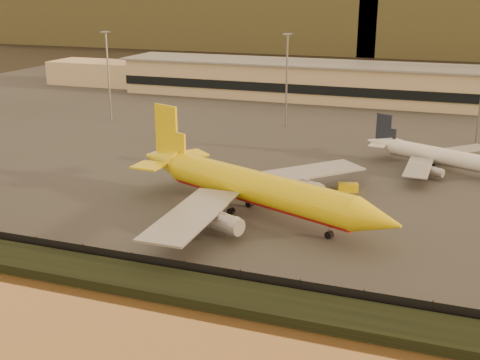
{
  "coord_description": "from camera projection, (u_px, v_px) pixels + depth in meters",
  "views": [
    {
      "loc": [
        33.94,
        -79.55,
        37.65
      ],
      "look_at": [
        0.93,
        12.0,
        6.21
      ],
      "focal_mm": 45.0,
      "sensor_mm": 36.0,
      "label": 1
    }
  ],
  "objects": [
    {
      "name": "gse_vehicle_yellow",
      "position": [
        348.0,
        187.0,
        114.62
      ],
      "size": [
        4.11,
        2.72,
        1.7
      ],
      "primitive_type": "cube",
      "rotation": [
        0.0,
        0.0,
        0.29
      ],
      "color": "yellow",
      "rests_on": "tarmac"
    },
    {
      "name": "white_narrowbody_jet",
      "position": [
        440.0,
        156.0,
        127.46
      ],
      "size": [
        33.65,
        31.8,
        10.18
      ],
      "rotation": [
        0.0,
        0.0,
        -0.42
      ],
      "color": "silver",
      "rests_on": "tarmac"
    },
    {
      "name": "embankment",
      "position": [
        158.0,
        284.0,
        78.31
      ],
      "size": [
        320.0,
        7.0,
        1.4
      ],
      "primitive_type": "cube",
      "color": "black",
      "rests_on": "ground"
    },
    {
      "name": "terminal_building",
      "position": [
        309.0,
        81.0,
        208.89
      ],
      "size": [
        202.0,
        25.0,
        12.6
      ],
      "color": "tan",
      "rests_on": "tarmac"
    },
    {
      "name": "apron_light_masts",
      "position": [
        377.0,
        78.0,
        151.21
      ],
      "size": [
        152.2,
        12.2,
        25.4
      ],
      "color": "slate",
      "rests_on": "tarmac"
    },
    {
      "name": "tarmac",
      "position": [
        332.0,
        119.0,
        178.75
      ],
      "size": [
        320.0,
        220.0,
        0.2
      ],
      "primitive_type": "cube",
      "color": "#2D2D2D",
      "rests_on": "ground"
    },
    {
      "name": "gse_vehicle_white",
      "position": [
        161.0,
        158.0,
        134.21
      ],
      "size": [
        4.56,
        2.68,
        1.93
      ],
      "primitive_type": "cube",
      "rotation": [
        0.0,
        0.0,
        -0.18
      ],
      "color": "silver",
      "rests_on": "tarmac"
    },
    {
      "name": "dhl_cargo_jet",
      "position": [
        253.0,
        188.0,
        101.83
      ],
      "size": [
        52.8,
        50.01,
        16.38
      ],
      "rotation": [
        0.0,
        0.0,
        -0.37
      ],
      "color": "yellow",
      "rests_on": "tarmac"
    },
    {
      "name": "perimeter_fence",
      "position": [
        171.0,
        267.0,
        81.71
      ],
      "size": [
        300.0,
        0.05,
        2.2
      ],
      "primitive_type": "cube",
      "color": "black",
      "rests_on": "tarmac"
    },
    {
      "name": "ground",
      "position": [
        208.0,
        239.0,
        93.74
      ],
      "size": [
        900.0,
        900.0,
        0.0
      ],
      "primitive_type": "plane",
      "color": "black",
      "rests_on": "ground"
    }
  ]
}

